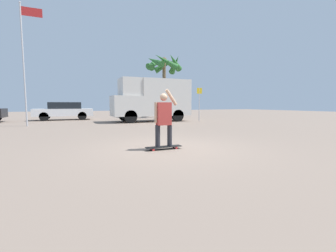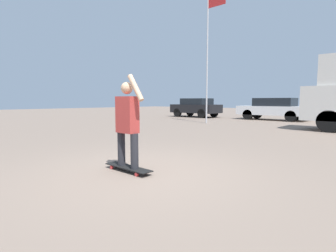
% 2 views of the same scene
% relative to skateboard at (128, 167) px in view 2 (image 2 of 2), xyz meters
% --- Properties ---
extents(ground_plane, '(80.00, 80.00, 0.00)m').
position_rel_skateboard_xyz_m(ground_plane, '(0.26, 0.11, -0.07)').
color(ground_plane, gray).
extents(skateboard, '(1.08, 0.25, 0.09)m').
position_rel_skateboard_xyz_m(skateboard, '(0.00, 0.00, 0.00)').
color(skateboard, black).
rests_on(skateboard, ground_plane).
extents(person_skateboarder, '(0.71, 0.22, 1.67)m').
position_rel_skateboard_xyz_m(person_skateboarder, '(-0.00, -0.00, 0.88)').
color(person_skateboarder, '#28282D').
rests_on(person_skateboarder, skateboard).
extents(parked_car_white, '(4.52, 1.71, 1.47)m').
position_rel_skateboard_xyz_m(parked_car_white, '(-2.94, 14.70, 0.71)').
color(parked_car_white, black).
rests_on(parked_car_white, ground_plane).
extents(parked_car_black, '(3.85, 1.87, 1.48)m').
position_rel_skateboard_xyz_m(parked_car_black, '(-8.79, 13.97, 0.72)').
color(parked_car_black, black).
rests_on(parked_car_black, ground_plane).
extents(flagpole, '(1.17, 0.12, 7.15)m').
position_rel_skateboard_xyz_m(flagpole, '(-4.78, 9.67, 4.01)').
color(flagpole, '#B7B7BC').
rests_on(flagpole, ground_plane).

